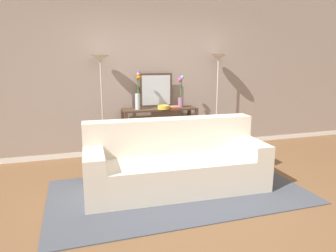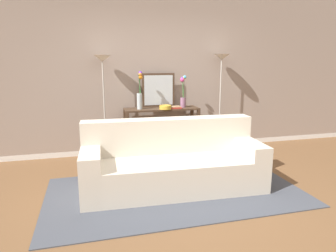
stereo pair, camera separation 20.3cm
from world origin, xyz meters
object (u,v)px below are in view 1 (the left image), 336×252
at_px(floor_lamp_left, 101,78).
at_px(fruit_bowl, 164,107).
at_px(vase_tall_flowers, 138,94).
at_px(vase_short_flowers, 181,93).
at_px(book_stack, 173,107).
at_px(couch, 175,164).
at_px(book_row_under_console, 142,153).
at_px(console_table, 160,123).
at_px(wall_mirror, 156,90).
at_px(floor_lamp_right, 218,75).

distance_m(floor_lamp_left, fruit_bowl, 1.13).
bearing_deg(vase_tall_flowers, floor_lamp_left, 174.92).
relative_size(vase_short_flowers, book_stack, 2.81).
relative_size(couch, book_row_under_console, 6.09).
distance_m(console_table, book_stack, 0.36).
relative_size(wall_mirror, vase_tall_flowers, 0.93).
height_order(fruit_bowl, book_stack, fruit_bowl).
bearing_deg(book_stack, floor_lamp_right, 8.26).
xyz_separation_m(couch, vase_short_flowers, (0.61, 1.46, 0.77)).
xyz_separation_m(vase_tall_flowers, book_stack, (0.60, -0.08, -0.23)).
distance_m(floor_lamp_left, book_stack, 1.30).
xyz_separation_m(floor_lamp_left, vase_tall_flowers, (0.59, -0.05, -0.27)).
relative_size(fruit_bowl, book_row_under_console, 0.54).
bearing_deg(fruit_bowl, vase_tall_flowers, 165.90).
height_order(fruit_bowl, book_row_under_console, fruit_bowl).
relative_size(floor_lamp_right, book_stack, 8.86).
bearing_deg(floor_lamp_left, console_table, -1.73).
bearing_deg(vase_tall_flowers, floor_lamp_right, 2.01).
xyz_separation_m(console_table, floor_lamp_left, (-0.97, 0.03, 0.78)).
height_order(couch, floor_lamp_left, floor_lamp_left).
distance_m(floor_lamp_left, floor_lamp_right, 2.08).
bearing_deg(fruit_bowl, book_stack, 8.37).
xyz_separation_m(couch, fruit_bowl, (0.25, 1.33, 0.55)).
xyz_separation_m(wall_mirror, fruit_bowl, (0.05, -0.29, -0.26)).
height_order(wall_mirror, vase_short_flowers, wall_mirror).
relative_size(vase_tall_flowers, book_row_under_console, 1.66).
xyz_separation_m(vase_tall_flowers, vase_short_flowers, (0.77, 0.03, -0.00)).
bearing_deg(book_row_under_console, floor_lamp_left, 177.41).
height_order(floor_lamp_right, vase_tall_flowers, floor_lamp_right).
bearing_deg(book_stack, fruit_bowl, -171.63).
xyz_separation_m(couch, floor_lamp_left, (-0.75, 1.49, 1.04)).
xyz_separation_m(floor_lamp_left, vase_short_flowers, (1.36, -0.03, -0.27)).
bearing_deg(couch, wall_mirror, 82.91).
height_order(book_stack, book_row_under_console, book_stack).
height_order(floor_lamp_left, floor_lamp_right, floor_lamp_right).
xyz_separation_m(console_table, book_row_under_console, (-0.32, 0.00, -0.52)).
xyz_separation_m(vase_short_flowers, book_stack, (-0.17, -0.10, -0.23)).
height_order(floor_lamp_right, book_row_under_console, floor_lamp_right).
bearing_deg(wall_mirror, couch, -97.09).
relative_size(floor_lamp_left, vase_short_flowers, 3.11).
height_order(couch, vase_short_flowers, vase_short_flowers).
xyz_separation_m(wall_mirror, vase_short_flowers, (0.40, -0.16, -0.04)).
bearing_deg(console_table, floor_lamp_left, 178.27).
bearing_deg(fruit_bowl, couch, -100.64).
bearing_deg(vase_tall_flowers, vase_short_flowers, 1.96).
relative_size(floor_lamp_left, book_stack, 8.73).
bearing_deg(fruit_bowl, floor_lamp_left, 171.13).
xyz_separation_m(floor_lamp_right, vase_short_flowers, (-0.72, -0.03, -0.29)).
relative_size(vase_short_flowers, book_row_under_console, 1.46).
bearing_deg(couch, floor_lamp_right, 48.27).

